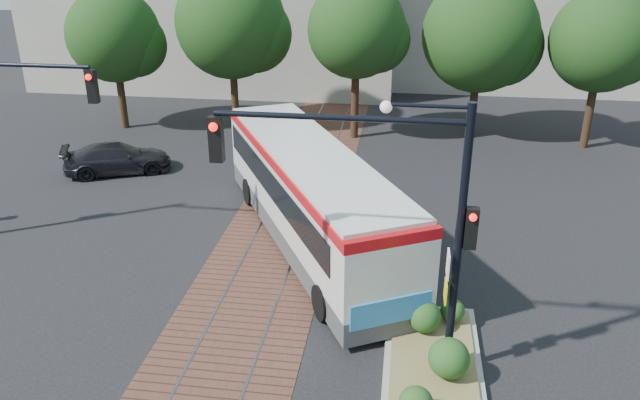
{
  "coord_description": "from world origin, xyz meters",
  "views": [
    {
      "loc": [
        3.87,
        -12.44,
        9.2
      ],
      "look_at": [
        1.45,
        4.73,
        1.6
      ],
      "focal_mm": 35.0,
      "sensor_mm": 36.0,
      "label": 1
    }
  ],
  "objects_px": {
    "signal_pole_main": "(400,200)",
    "city_bus": "(311,192)",
    "parked_car": "(117,158)",
    "traffic_island": "(434,361)"
  },
  "relations": [
    {
      "from": "signal_pole_main",
      "to": "city_bus",
      "type": "bearing_deg",
      "value": 115.15
    },
    {
      "from": "city_bus",
      "to": "parked_car",
      "type": "xyz_separation_m",
      "value": [
        -8.73,
        4.97,
        -1.1
      ]
    },
    {
      "from": "signal_pole_main",
      "to": "parked_car",
      "type": "xyz_separation_m",
      "value": [
        -11.47,
        10.81,
        -3.55
      ]
    },
    {
      "from": "traffic_island",
      "to": "signal_pole_main",
      "type": "distance_m",
      "value": 3.95
    },
    {
      "from": "traffic_island",
      "to": "parked_car",
      "type": "distance_m",
      "value": 16.54
    },
    {
      "from": "city_bus",
      "to": "signal_pole_main",
      "type": "distance_m",
      "value": 6.91
    },
    {
      "from": "city_bus",
      "to": "parked_car",
      "type": "relative_size",
      "value": 2.67
    },
    {
      "from": "traffic_island",
      "to": "signal_pole_main",
      "type": "relative_size",
      "value": 0.87
    },
    {
      "from": "traffic_island",
      "to": "parked_car",
      "type": "relative_size",
      "value": 1.24
    },
    {
      "from": "traffic_island",
      "to": "parked_car",
      "type": "xyz_separation_m",
      "value": [
        -12.43,
        10.9,
        0.28
      ]
    }
  ]
}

